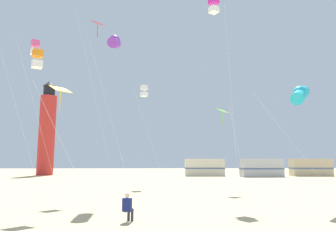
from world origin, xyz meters
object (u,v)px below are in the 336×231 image
rv_van_cream (204,167)px  kite_diamond_scarlet (98,31)px  kite_diamond_lime (223,113)px  kite_box_rainbow (35,48)px  rv_van_silver (261,168)px  lighthouse_distant (47,130)px  kite_flyer_standing (128,206)px  kite_box_magenta (214,6)px  kite_box_white (144,91)px  rv_van_tan (311,167)px  kite_diamond_gold (61,93)px  kite_tube_violet (114,42)px  kite_box_orange (37,59)px  kite_tube_cyan (300,94)px

rv_van_cream → kite_diamond_scarlet: bearing=-112.4°
kite_diamond_lime → kite_box_rainbow: kite_box_rainbow is taller
rv_van_cream → rv_van_silver: same height
lighthouse_distant → rv_van_cream: lighthouse_distant is taller
rv_van_silver → lighthouse_distant: bearing=166.2°
kite_flyer_standing → kite_box_magenta: (5.41, 8.54, 13.24)m
kite_diamond_lime → kite_box_white: 9.71m
kite_diamond_scarlet → rv_van_cream: size_ratio=2.07×
kite_diamond_lime → rv_van_cream: kite_diamond_lime is taller
lighthouse_distant → rv_van_cream: (27.32, -3.87, -6.45)m
rv_van_silver → rv_van_tan: (9.00, 2.23, 0.00)m
kite_box_rainbow → rv_van_cream: bearing=57.2°
kite_diamond_lime → kite_diamond_gold: bearing=-137.3°
kite_diamond_gold → rv_van_silver: bearing=57.1°
rv_van_cream → rv_van_tan: bearing=-1.4°
kite_box_white → kite_diamond_gold: bearing=-102.9°
kite_tube_violet → kite_box_orange: 4.99m
kite_diamond_lime → rv_van_tan: size_ratio=1.03×
kite_diamond_lime → kite_box_white: (-6.69, 6.25, 3.23)m
rv_van_silver → kite_diamond_gold: bearing=-125.3°
kite_tube_cyan → rv_van_silver: size_ratio=1.05×
kite_diamond_gold → kite_diamond_scarlet: kite_diamond_scarlet is taller
kite_box_white → kite_box_magenta: bearing=-60.5°
kite_box_rainbow → kite_tube_violet: bearing=-30.8°
kite_box_white → kite_tube_cyan: kite_box_white is taller
kite_box_orange → kite_diamond_scarlet: bearing=57.5°
kite_diamond_gold → lighthouse_distant: size_ratio=0.37×
kite_tube_violet → lighthouse_distant: 39.24m
lighthouse_distant → rv_van_silver: (35.72, -7.19, -6.45)m
rv_van_silver → kite_diamond_lime: bearing=-117.7°
kite_diamond_scarlet → lighthouse_distant: size_ratio=0.81×
kite_box_rainbow → rv_van_tan: bearing=37.0°
kite_box_orange → rv_van_silver: size_ratio=1.43×
kite_box_white → rv_van_tan: kite_box_white is taller
lighthouse_distant → kite_box_magenta: bearing=-55.7°
kite_box_white → rv_van_cream: size_ratio=1.55×
kite_flyer_standing → kite_diamond_scarlet: kite_diamond_scarlet is taller
kite_tube_violet → lighthouse_distant: (-16.25, 35.64, -2.46)m
kite_flyer_standing → kite_box_white: bearing=-70.3°
kite_diamond_scarlet → kite_box_rainbow: (-4.98, 0.54, -1.30)m
kite_tube_cyan → rv_van_silver: kite_tube_cyan is taller
kite_diamond_lime → kite_tube_cyan: bearing=-72.3°
lighthouse_distant → kite_diamond_scarlet: bearing=-65.8°
kite_box_magenta → rv_van_tan: bearing=53.8°
kite_flyer_standing → kite_diamond_lime: (6.68, 11.90, 5.66)m
kite_box_white → kite_tube_cyan: 17.39m
kite_tube_violet → kite_box_rainbow: bearing=149.2°
kite_diamond_scarlet → lighthouse_distant: lighthouse_distant is taller
kite_box_magenta → lighthouse_distant: lighthouse_distant is taller
kite_box_magenta → rv_van_cream: 32.98m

